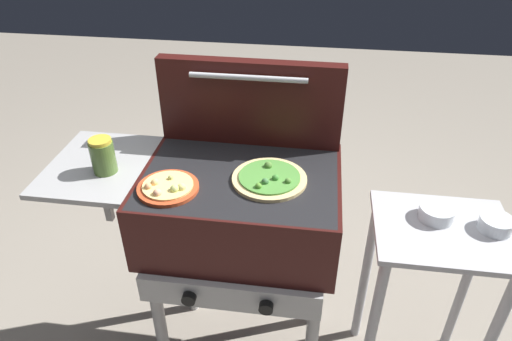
{
  "coord_description": "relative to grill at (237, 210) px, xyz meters",
  "views": [
    {
      "loc": [
        0.22,
        -1.21,
        1.73
      ],
      "look_at": [
        0.05,
        0.0,
        0.92
      ],
      "focal_mm": 32.41,
      "sensor_mm": 36.0,
      "label": 1
    }
  ],
  "objects": [
    {
      "name": "topping_bowl_near",
      "position": [
        0.65,
        0.05,
        0.02
      ],
      "size": [
        0.11,
        0.11,
        0.04
      ],
      "color": "silver",
      "rests_on": "prep_table"
    },
    {
      "name": "sauce_jar",
      "position": [
        -0.42,
        -0.04,
        0.2
      ],
      "size": [
        0.08,
        0.08,
        0.12
      ],
      "color": "#4C6B2D",
      "rests_on": "grill"
    },
    {
      "name": "topping_bowl_far",
      "position": [
        0.83,
        0.02,
        0.02
      ],
      "size": [
        0.1,
        0.1,
        0.04
      ],
      "color": "silver",
      "rests_on": "prep_table"
    },
    {
      "name": "grill_lid_open",
      "position": [
        0.01,
        0.22,
        0.3
      ],
      "size": [
        0.63,
        0.08,
        0.3
      ],
      "color": "#38110F",
      "rests_on": "grill"
    },
    {
      "name": "pizza_cheese",
      "position": [
        -0.19,
        -0.11,
        0.15
      ],
      "size": [
        0.19,
        0.19,
        0.04
      ],
      "color": "#C64723",
      "rests_on": "grill"
    },
    {
      "name": "prep_table",
      "position": [
        0.67,
        0.0,
        -0.22
      ],
      "size": [
        0.44,
        0.36,
        0.75
      ],
      "color": "#B2B2B7",
      "rests_on": "ground_plane"
    },
    {
      "name": "grill",
      "position": [
        0.0,
        0.0,
        0.0
      ],
      "size": [
        0.96,
        0.53,
        0.9
      ],
      "color": "#38110F",
      "rests_on": "ground_plane"
    },
    {
      "name": "pizza_veggie",
      "position": [
        0.11,
        -0.02,
        0.15
      ],
      "size": [
        0.24,
        0.24,
        0.03
      ],
      "color": "#E0C17F",
      "rests_on": "grill"
    }
  ]
}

